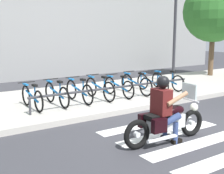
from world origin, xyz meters
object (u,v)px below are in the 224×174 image
at_px(bicycle_0, 32,97).
at_px(bicycle_3, 100,88).
at_px(bicycle_5, 136,84).
at_px(street_lamp, 175,24).
at_px(bicycle_7, 167,81).
at_px(bicycle_2, 79,91).
at_px(rider, 164,105).
at_px(bike_rack, 119,88).
at_px(bicycle_4, 119,87).
at_px(motorcycle, 167,121).
at_px(tree_near_rack, 214,12).
at_px(bicycle_6, 152,83).
at_px(bicycle_1, 57,94).

distance_m(bicycle_0, bicycle_3, 2.20).
bearing_deg(bicycle_5, street_lamp, 21.61).
relative_size(bicycle_0, bicycle_7, 0.95).
xyz_separation_m(bicycle_2, bicycle_3, (0.73, -0.00, 0.01)).
distance_m(rider, bicycle_3, 3.73).
xyz_separation_m(bicycle_3, bike_rack, (0.37, -0.55, 0.07)).
height_order(rider, bicycle_4, rider).
bearing_deg(bike_rack, motorcycle, -107.28).
height_order(motorcycle, bicycle_0, motorcycle).
distance_m(bicycle_3, tree_near_rack, 8.00).
height_order(bicycle_2, street_lamp, street_lamp).
distance_m(motorcycle, bicycle_5, 4.21).
xyz_separation_m(bicycle_4, tree_near_rack, (6.63, 1.56, 2.73)).
height_order(street_lamp, tree_near_rack, tree_near_rack).
distance_m(rider, street_lamp, 7.23).
bearing_deg(bicycle_5, bicycle_6, 0.11).
relative_size(bicycle_3, bicycle_5, 1.02).
relative_size(bicycle_4, tree_near_rack, 0.35).
xyz_separation_m(rider, bicycle_1, (-0.79, 3.66, -0.31)).
height_order(bicycle_6, street_lamp, street_lamp).
xyz_separation_m(bicycle_1, tree_near_rack, (8.83, 1.56, 2.72)).
distance_m(bicycle_0, tree_near_rack, 10.07).
relative_size(bicycle_6, street_lamp, 0.38).
bearing_deg(rider, motorcycle, -5.23).
bearing_deg(street_lamp, bicycle_2, -167.25).
height_order(bicycle_4, street_lamp, street_lamp).
height_order(rider, bicycle_0, rider).
relative_size(bicycle_3, bicycle_4, 1.03).
xyz_separation_m(bicycle_1, bicycle_7, (4.41, 0.00, -0.01)).
bearing_deg(tree_near_rack, bicycle_3, -168.02).
xyz_separation_m(motorcycle, bicycle_7, (3.54, 3.66, 0.04)).
xyz_separation_m(bicycle_6, bike_rack, (-1.84, -0.56, 0.10)).
xyz_separation_m(rider, bicycle_0, (-1.53, 3.66, -0.32)).
xyz_separation_m(bicycle_0, bicycle_4, (2.94, 0.00, -0.00)).
distance_m(rider, bicycle_6, 4.67).
height_order(bicycle_3, bike_rack, bicycle_3).
height_order(bicycle_0, bicycle_5, bicycle_5).
bearing_deg(bicycle_7, motorcycle, -134.01).
height_order(bicycle_2, bike_rack, bicycle_2).
bearing_deg(bicycle_0, bicycle_5, -0.01).
bearing_deg(bicycle_0, motorcycle, -66.34).
height_order(bicycle_0, bicycle_7, bicycle_0).
bearing_deg(bicycle_3, bicycle_6, 0.03).
xyz_separation_m(bicycle_2, bicycle_7, (3.67, 0.00, -0.01)).
height_order(bike_rack, tree_near_rack, tree_near_rack).
bearing_deg(bicycle_0, street_lamp, 9.97).
relative_size(bicycle_7, street_lamp, 0.38).
xyz_separation_m(rider, street_lamp, (5.08, 4.82, 1.80)).
height_order(bicycle_3, bicycle_7, bicycle_3).
bearing_deg(tree_near_rack, bicycle_6, -163.16).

